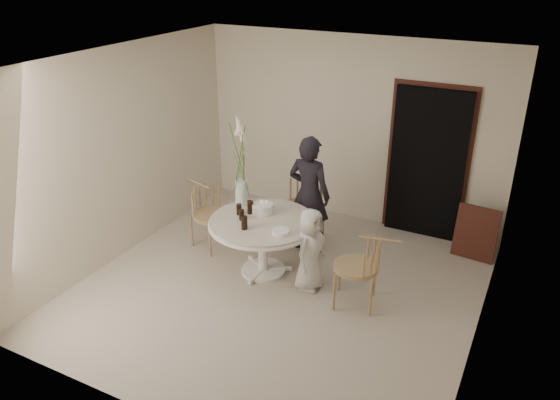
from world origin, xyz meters
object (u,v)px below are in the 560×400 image
at_px(chair_far, 306,198).
at_px(birthday_cake, 263,209).
at_px(chair_left, 205,206).
at_px(flower_vase, 241,173).
at_px(girl, 309,195).
at_px(chair_right, 368,261).
at_px(boy, 310,250).
at_px(table, 263,228).

xyz_separation_m(chair_far, birthday_cake, (-0.21, -0.87, 0.16)).
height_order(chair_far, chair_left, chair_far).
bearing_deg(chair_left, flower_vase, -72.41).
relative_size(girl, birthday_cake, 6.12).
xyz_separation_m(chair_right, boy, (-0.71, 0.03, -0.06)).
bearing_deg(flower_vase, chair_left, 179.81).
relative_size(girl, boy, 1.56).
height_order(chair_far, boy, boy).
bearing_deg(birthday_cake, chair_left, 172.23).
xyz_separation_m(birthday_cake, flower_vase, (-0.37, 0.13, 0.36)).
height_order(chair_left, boy, boy).
distance_m(chair_right, girl, 1.43).
bearing_deg(birthday_cake, table, -61.20).
distance_m(table, flower_vase, 0.77).
bearing_deg(chair_left, girl, -51.66).
relative_size(chair_right, flower_vase, 0.74).
height_order(chair_far, chair_right, chair_far).
bearing_deg(flower_vase, girl, 34.12).
relative_size(chair_far, birthday_cake, 3.73).
xyz_separation_m(chair_far, chair_right, (1.26, -1.12, -0.06)).
relative_size(table, flower_vase, 1.11).
distance_m(chair_far, flower_vase, 1.07).
relative_size(chair_left, birthday_cake, 3.35).
relative_size(chair_left, flower_vase, 0.74).
bearing_deg(boy, flower_vase, 78.25).
height_order(girl, boy, girl).
height_order(table, girl, girl).
bearing_deg(boy, chair_right, -87.21).
xyz_separation_m(table, chair_right, (1.38, -0.08, -0.04)).
bearing_deg(table, chair_left, 164.24).
relative_size(chair_right, boy, 0.86).
bearing_deg(boy, chair_left, 83.81).
xyz_separation_m(table, flower_vase, (-0.47, 0.29, 0.53)).
bearing_deg(chair_right, boy, -105.22).
height_order(chair_right, flower_vase, flower_vase).
bearing_deg(chair_far, chair_right, -34.86).
relative_size(chair_far, chair_right, 1.11).
bearing_deg(chair_left, boy, -83.73).
bearing_deg(flower_vase, boy, -17.06).
relative_size(chair_far, flower_vase, 0.82).
height_order(chair_far, girl, girl).
bearing_deg(table, chair_far, 83.60).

